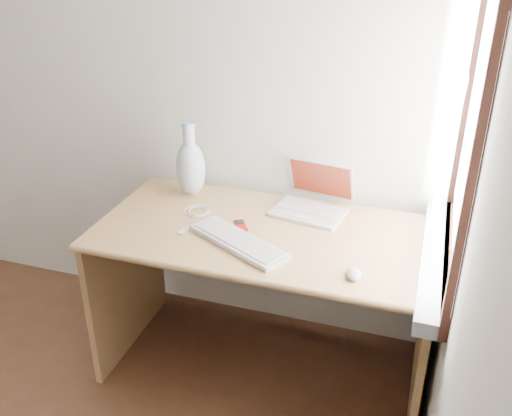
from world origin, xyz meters
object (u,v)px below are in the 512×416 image
(laptop, at_px, (310,200))
(external_keyboard, at_px, (238,242))
(desk, at_px, (270,264))
(vase, at_px, (191,166))

(laptop, distance_m, external_keyboard, 0.45)
(desk, xyz_separation_m, vase, (-0.44, 0.15, 0.37))
(laptop, relative_size, vase, 0.96)
(vase, bearing_deg, laptop, 1.41)
(external_keyboard, bearing_deg, vase, 162.68)
(desk, height_order, external_keyboard, external_keyboard)
(desk, distance_m, vase, 0.60)
(desk, xyz_separation_m, external_keyboard, (-0.07, -0.23, 0.23))
(desk, relative_size, laptop, 4.17)
(desk, bearing_deg, vase, 161.53)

